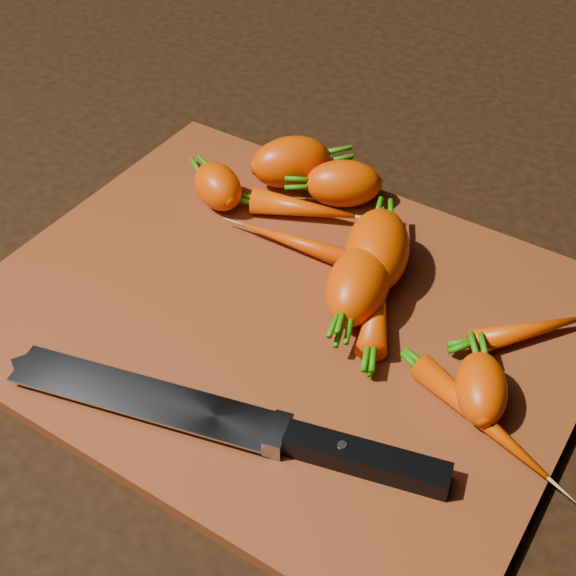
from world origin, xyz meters
The scene contains 15 objects.
ground centered at (0.00, 0.00, -0.01)m, with size 2.00×2.00×0.01m, color black.
cutting_board centered at (0.00, 0.00, 0.01)m, with size 0.50×0.40×0.01m, color maroon.
carrot_0 centered at (-0.09, 0.16, 0.04)m, with size 0.08×0.05×0.05m, color #CA3A00.
carrot_1 centered at (-0.13, 0.09, 0.03)m, with size 0.06×0.04×0.04m, color #CA3A00.
carrot_2 centered at (0.05, 0.04, 0.04)m, with size 0.09×0.05×0.05m, color #CA3A00.
carrot_3 centered at (0.05, 0.08, 0.04)m, with size 0.10×0.06×0.06m, color #CA3A00.
carrot_4 centered at (-0.03, 0.16, 0.04)m, with size 0.07×0.05×0.05m, color #CA3A00.
carrot_5 centered at (-0.11, 0.16, 0.03)m, with size 0.06×0.04×0.04m, color #CA3A00.
carrot_6 centered at (0.18, -0.01, 0.03)m, with size 0.07×0.04×0.04m, color #CA3A00.
carrot_7 centered at (0.19, 0.08, 0.02)m, with size 0.10×0.02×0.02m, color #CA3A00.
carrot_8 centered at (0.19, -0.02, 0.02)m, with size 0.13×0.02×0.02m, color #CA3A00.
carrot_9 centered at (0.07, 0.04, 0.03)m, with size 0.10×0.03×0.03m, color #CA3A00.
carrot_10 centered at (-0.05, 0.12, 0.03)m, with size 0.10×0.03×0.03m, color #CA3A00.
carrot_11 centered at (-0.02, 0.07, 0.02)m, with size 0.13×0.02×0.02m, color #CA3A00.
knife centered at (-0.01, -0.14, 0.02)m, with size 0.34×0.11×0.02m.
Camera 1 is at (0.27, -0.41, 0.49)m, focal length 50.00 mm.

